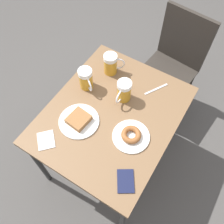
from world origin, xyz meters
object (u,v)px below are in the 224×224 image
Objects in this scene: beer_mug_left at (111,64)px; beer_mug_center at (124,91)px; beer_mug_right at (86,79)px; passport_near_edge at (126,181)px; fork at (156,89)px; napkin_folded at (46,140)px; plate_with_donut at (131,136)px; plate_with_cake at (79,120)px; chair at (175,58)px.

beer_mug_left and beer_mug_center have the same top height.
beer_mug_center is at bearing 10.00° from beer_mug_right.
beer_mug_right is 0.98× the size of passport_near_edge.
beer_mug_right reaches higher than fork.
fork is at bearing 60.53° from napkin_folded.
plate_with_donut is at bearing -21.42° from beer_mug_right.
plate_with_cake is at bearing -166.38° from plate_with_donut.
fork is at bearing 4.60° from beer_mug_left.
plate_with_donut reaches higher than passport_near_edge.
plate_with_cake is 0.32m from plate_with_donut.
passport_near_edge is at bearing -37.52° from beer_mug_right.
passport_near_edge is at bearing -21.37° from plate_with_cake.
beer_mug_right is (-0.07, -0.19, 0.00)m from beer_mug_left.
plate_with_cake is 0.45m from passport_near_edge.
plate_with_cake is 0.54m from fork.
beer_mug_right is at bearing -109.30° from beer_mug_left.
plate_with_cake is 0.33m from beer_mug_center.
plate_with_cake is at bearing 66.15° from napkin_folded.
chair reaches higher than beer_mug_right.
beer_mug_center is at bearing -91.92° from chair.
passport_near_edge is at bearing -74.52° from chair.
beer_mug_left is at bearing -112.38° from chair.
chair is 0.71m from beer_mug_center.
passport_near_edge reaches higher than napkin_folded.
chair is 0.52m from fork.
beer_mug_right is at bearing -151.29° from fork.
beer_mug_center reaches higher than plate_with_donut.
chair is at bearing 75.83° from plate_with_cake.
napkin_folded is at bearing -115.35° from beer_mug_center.
plate_with_cake is at bearing -65.34° from beer_mug_right.
passport_near_edge is (0.28, -0.45, -0.07)m from beer_mug_center.
plate_with_donut is 1.45× the size of beer_mug_left.
beer_mug_left reaches higher than napkin_folded.
beer_mug_right reaches higher than napkin_folded.
fork is at bearing 102.05° from passport_near_edge.
chair is 6.09× the size of passport_near_edge.
napkin_folded is at bearing -175.76° from passport_near_edge.
beer_mug_left is 0.76m from passport_near_edge.
plate_with_cake is 1.62× the size of beer_mug_left.
chair is 6.39× the size of napkin_folded.
napkin_folded and fork have the same top height.
beer_mug_right reaches higher than plate_with_cake.
beer_mug_right reaches higher than passport_near_edge.
fork is (-0.03, 0.38, -0.01)m from plate_with_donut.
beer_mug_left is 0.64m from napkin_folded.
plate_with_donut is (0.31, 0.08, 0.00)m from plate_with_cake.
napkin_folded is 0.51m from passport_near_edge.
beer_mug_right is 1.02× the size of napkin_folded.
plate_with_cake is 0.44m from beer_mug_left.
beer_mug_center and beer_mug_right have the same top height.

